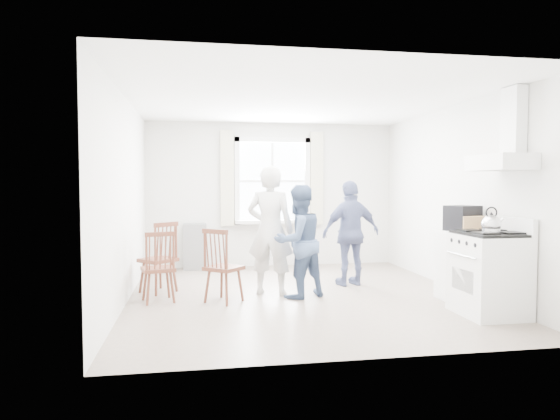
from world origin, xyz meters
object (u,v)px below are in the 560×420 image
at_px(gas_stove, 489,273).
at_px(windsor_chair_a, 159,259).
at_px(windsor_chair_c, 163,249).
at_px(person_mid, 298,241).
at_px(person_right, 351,233).
at_px(person_left, 270,230).
at_px(low_cabinet, 462,266).
at_px(stereo_stack, 462,218).
at_px(windsor_chair_b, 219,258).

xyz_separation_m(gas_stove, windsor_chair_a, (-3.74, 1.21, 0.07)).
height_order(windsor_chair_c, person_mid, person_mid).
xyz_separation_m(windsor_chair_a, person_right, (2.71, 0.68, 0.22)).
bearing_deg(person_right, windsor_chair_a, 3.97).
distance_m(gas_stove, person_right, 2.17).
bearing_deg(windsor_chair_a, person_left, 11.15).
xyz_separation_m(low_cabinet, stereo_stack, (-0.01, 0.00, 0.61)).
bearing_deg(windsor_chair_a, low_cabinet, -7.56).
bearing_deg(person_right, person_left, 7.25).
bearing_deg(windsor_chair_a, windsor_chair_b, -10.27).
bearing_deg(person_left, low_cabinet, -176.80).
height_order(windsor_chair_a, person_mid, person_mid).
bearing_deg(person_left, stereo_stack, -176.76).
bearing_deg(windsor_chair_a, person_right, 14.09).
xyz_separation_m(windsor_chair_b, person_mid, (1.05, 0.16, 0.16)).
bearing_deg(person_left, windsor_chair_b, 51.97).
distance_m(gas_stove, windsor_chair_c, 4.15).
height_order(low_cabinet, windsor_chair_c, windsor_chair_c).
relative_size(person_mid, person_right, 0.96).
bearing_deg(windsor_chair_c, person_left, -11.95).
bearing_deg(gas_stove, windsor_chair_c, 154.34).
distance_m(gas_stove, windsor_chair_a, 3.93).
xyz_separation_m(gas_stove, person_right, (-1.03, 1.89, 0.29)).
bearing_deg(stereo_stack, low_cabinet, -28.39).
relative_size(windsor_chair_b, person_mid, 0.64).
bearing_deg(person_mid, windsor_chair_b, -15.81).
relative_size(gas_stove, stereo_stack, 2.50).
distance_m(windsor_chair_c, person_right, 2.71).
bearing_deg(person_left, gas_stove, 168.70).
relative_size(windsor_chair_b, windsor_chair_c, 0.96).
bearing_deg(low_cabinet, windsor_chair_b, 173.09).
xyz_separation_m(low_cabinet, windsor_chair_c, (-3.81, 1.10, 0.15)).
bearing_deg(gas_stove, windsor_chair_b, 160.39).
distance_m(low_cabinet, windsor_chair_a, 3.85).
distance_m(stereo_stack, windsor_chair_c, 3.98).
relative_size(low_cabinet, windsor_chair_c, 0.91).
bearing_deg(windsor_chair_b, windsor_chair_a, 169.73).
xyz_separation_m(low_cabinet, windsor_chair_a, (-3.81, 0.51, 0.11)).
bearing_deg(person_mid, windsor_chair_a, -23.62).
bearing_deg(person_right, windsor_chair_b, 12.21).
bearing_deg(windsor_chair_b, low_cabinet, -6.91).
xyz_separation_m(low_cabinet, windsor_chair_b, (-3.08, 0.37, 0.13)).
distance_m(windsor_chair_a, person_right, 2.80).
height_order(low_cabinet, windsor_chair_a, windsor_chair_a).
bearing_deg(windsor_chair_b, gas_stove, -19.61).
xyz_separation_m(gas_stove, person_mid, (-1.96, 1.24, 0.26)).
distance_m(windsor_chair_c, person_mid, 1.87).
distance_m(gas_stove, low_cabinet, 0.70).
height_order(person_mid, person_right, person_right).
height_order(low_cabinet, person_left, person_left).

